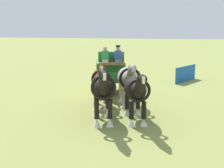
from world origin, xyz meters
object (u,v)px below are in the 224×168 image
Objects in this scene: show_wagon at (110,71)px; draft_horse_rear_off at (101,80)px; draft_horse_lead_near at (136,90)px; draft_horse_rear_near at (128,79)px; draft_horse_lead_off at (103,88)px.

draft_horse_rear_off is at bearing 10.01° from show_wagon.
show_wagon is at bearing -153.07° from draft_horse_lead_near.
draft_horse_rear_near is 1.30m from draft_horse_rear_off.
draft_horse_lead_off is at bearing 20.77° from draft_horse_rear_off.
draft_horse_rear_near is at bearing 111.66° from draft_horse_rear_off.
draft_horse_rear_off is at bearing -132.66° from draft_horse_lead_near.
draft_horse_lead_off reaches higher than draft_horse_rear_off.
show_wagon is 6.06m from draft_horse_lead_near.
draft_horse_lead_near is (1.97, 2.14, -0.01)m from draft_horse_rear_off.
draft_horse_lead_near is at bearing 26.93° from show_wagon.
draft_horse_lead_near is (2.45, 0.93, -0.05)m from draft_horse_rear_near.
draft_horse_lead_off is at bearing 14.60° from show_wagon.
draft_horse_rear_off is (3.43, 0.61, 0.03)m from show_wagon.
draft_horse_rear_near is at bearing -159.23° from draft_horse_lead_near.
draft_horse_rear_off is 0.97× the size of draft_horse_lead_near.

